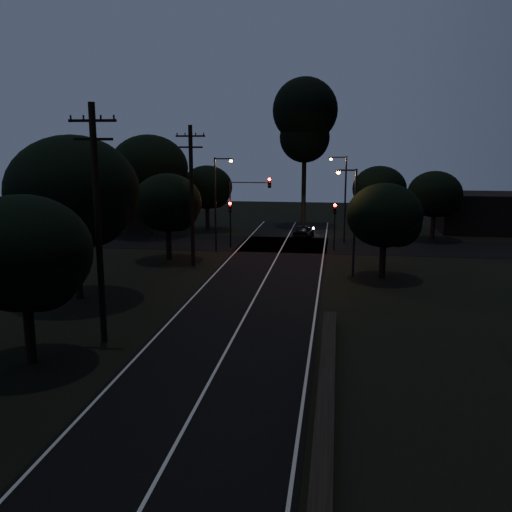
% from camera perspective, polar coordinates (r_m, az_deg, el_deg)
% --- Properties ---
extents(road_surface, '(60.00, 70.00, 0.03)m').
position_cam_1_polar(road_surface, '(41.91, 1.38, -1.44)').
color(road_surface, black).
rests_on(road_surface, ground).
extents(utility_pole_mid, '(2.20, 0.30, 11.00)m').
position_cam_1_polar(utility_pole_mid, '(26.97, -15.54, 3.38)').
color(utility_pole_mid, black).
rests_on(utility_pole_mid, ground).
extents(utility_pole_far, '(2.20, 0.30, 10.50)m').
position_cam_1_polar(utility_pole_far, '(43.01, -6.45, 6.21)').
color(utility_pole_far, black).
rests_on(utility_pole_far, ground).
extents(tree_left_b, '(5.67, 5.67, 7.20)m').
position_cam_1_polar(tree_left_b, '(25.21, -21.98, -0.03)').
color(tree_left_b, black).
rests_on(tree_left_b, ground).
extents(tree_left_c, '(7.69, 7.69, 9.71)m').
position_cam_1_polar(tree_left_c, '(34.85, -17.51, 5.88)').
color(tree_left_c, black).
rests_on(tree_left_c, ground).
extents(tree_left_d, '(5.42, 5.42, 6.88)m').
position_cam_1_polar(tree_left_d, '(45.55, -8.65, 5.13)').
color(tree_left_d, black).
rests_on(tree_left_d, ground).
extents(tree_far_nw, '(5.41, 5.41, 6.86)m').
position_cam_1_polar(tree_far_nw, '(61.09, -4.78, 6.75)').
color(tree_far_nw, black).
rests_on(tree_far_nw, ground).
extents(tree_far_w, '(7.86, 7.86, 10.02)m').
position_cam_1_polar(tree_far_w, '(58.39, -10.47, 8.44)').
color(tree_far_w, black).
rests_on(tree_far_w, ground).
extents(tree_far_ne, '(5.47, 5.47, 6.91)m').
position_cam_1_polar(tree_far_ne, '(59.71, 12.43, 6.46)').
color(tree_far_ne, black).
rests_on(tree_far_ne, ground).
extents(tree_far_e, '(5.19, 5.19, 6.59)m').
position_cam_1_polar(tree_far_e, '(57.36, 17.63, 5.80)').
color(tree_far_e, black).
rests_on(tree_far_e, ground).
extents(tree_right_a, '(5.17, 5.17, 6.57)m').
position_cam_1_polar(tree_right_a, '(39.83, 12.99, 3.81)').
color(tree_right_a, black).
rests_on(tree_right_a, ground).
extents(tall_pine, '(7.16, 7.16, 16.27)m').
position_cam_1_polar(tall_pine, '(64.62, 4.91, 13.48)').
color(tall_pine, black).
rests_on(tall_pine, ground).
extents(building_left, '(10.00, 8.00, 4.40)m').
position_cam_1_polar(building_left, '(66.65, -13.79, 4.92)').
color(building_left, black).
rests_on(building_left, ground).
extents(building_right, '(9.00, 7.00, 4.00)m').
position_cam_1_polar(building_right, '(64.70, 21.74, 4.07)').
color(building_right, black).
rests_on(building_right, ground).
extents(signal_left, '(0.28, 0.35, 4.10)m').
position_cam_1_polar(signal_left, '(50.75, -2.59, 4.03)').
color(signal_left, black).
rests_on(signal_left, ground).
extents(signal_right, '(0.28, 0.35, 4.10)m').
position_cam_1_polar(signal_right, '(49.87, 7.87, 3.81)').
color(signal_right, black).
rests_on(signal_right, ground).
extents(signal_mast, '(3.70, 0.35, 6.25)m').
position_cam_1_polar(signal_mast, '(50.30, -0.71, 5.70)').
color(signal_mast, black).
rests_on(signal_mast, ground).
extents(streetlight_a, '(1.66, 0.26, 8.00)m').
position_cam_1_polar(streetlight_a, '(48.75, -3.87, 5.85)').
color(streetlight_a, black).
rests_on(streetlight_a, ground).
extents(streetlight_b, '(1.66, 0.26, 8.00)m').
position_cam_1_polar(streetlight_b, '(53.67, 8.72, 6.25)').
color(streetlight_b, black).
rests_on(streetlight_b, ground).
extents(streetlight_c, '(1.46, 0.26, 7.50)m').
position_cam_1_polar(streetlight_c, '(39.79, 9.60, 4.06)').
color(streetlight_c, black).
rests_on(streetlight_c, ground).
extents(car, '(2.12, 4.15, 1.35)m').
position_cam_1_polar(car, '(56.22, 4.78, 2.50)').
color(car, black).
rests_on(car, ground).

